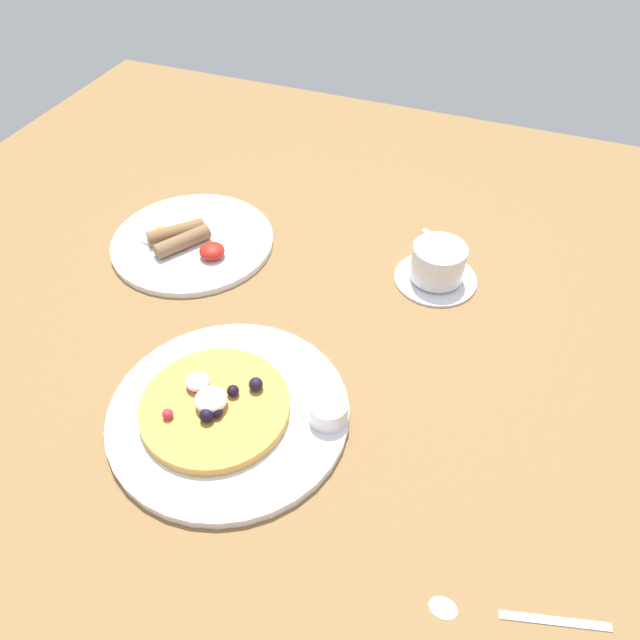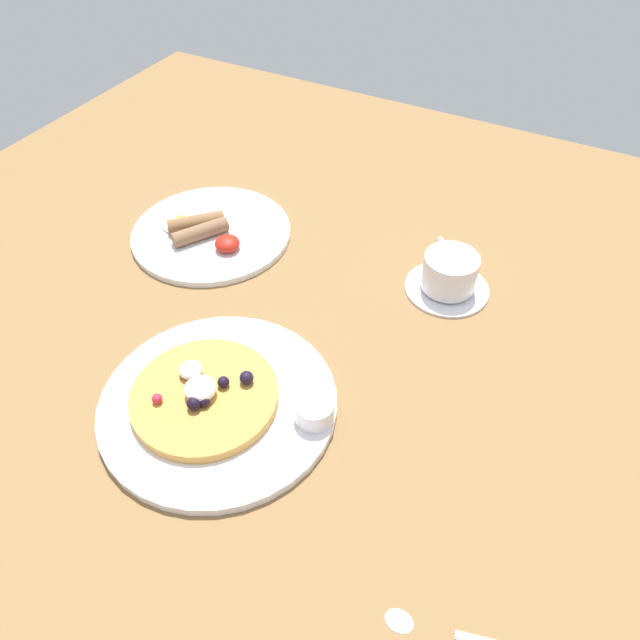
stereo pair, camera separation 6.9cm
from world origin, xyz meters
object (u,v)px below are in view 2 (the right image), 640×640
at_px(syrup_ramekin, 314,410).
at_px(teaspoon, 444,631).
at_px(breakfast_plate, 212,233).
at_px(coffee_saucer, 447,287).
at_px(coffee_cup, 450,270).
at_px(pancake_plate, 219,403).

relative_size(syrup_ramekin, teaspoon, 0.28).
relative_size(breakfast_plate, coffee_saucer, 2.08).
height_order(syrup_ramekin, teaspoon, syrup_ramekin).
height_order(coffee_saucer, coffee_cup, coffee_cup).
bearing_deg(coffee_saucer, teaspoon, -70.68).
xyz_separation_m(coffee_saucer, teaspoon, (0.16, -0.46, -0.00)).
height_order(syrup_ramekin, coffee_saucer, syrup_ramekin).
bearing_deg(syrup_ramekin, pancake_plate, -164.35).
xyz_separation_m(breakfast_plate, coffee_cup, (0.39, 0.06, 0.03)).
xyz_separation_m(syrup_ramekin, coffee_cup, (0.06, 0.31, 0.01)).
height_order(syrup_ramekin, breakfast_plate, syrup_ramekin).
bearing_deg(coffee_saucer, coffee_cup, 126.10).
xyz_separation_m(pancake_plate, teaspoon, (0.34, -0.12, -0.00)).
height_order(breakfast_plate, teaspoon, breakfast_plate).
bearing_deg(teaspoon, syrup_ramekin, 145.43).
relative_size(breakfast_plate, coffee_cup, 2.65).
xyz_separation_m(syrup_ramekin, teaspoon, (0.22, -0.15, -0.02)).
bearing_deg(syrup_ramekin, teaspoon, -34.57).
distance_m(coffee_saucer, teaspoon, 0.48).
xyz_separation_m(pancake_plate, syrup_ramekin, (0.12, 0.03, 0.02)).
relative_size(coffee_cup, teaspoon, 0.58).
distance_m(pancake_plate, breakfast_plate, 0.35).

